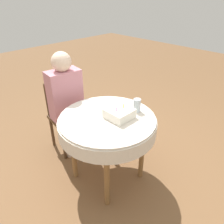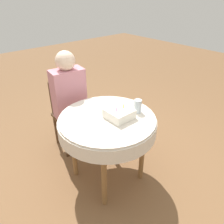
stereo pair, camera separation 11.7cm
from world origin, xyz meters
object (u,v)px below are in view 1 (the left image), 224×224
at_px(chair, 65,113).
at_px(birthday_cake, 119,113).
at_px(drinking_glass, 137,105).
at_px(person, 66,96).

xyz_separation_m(chair, birthday_cake, (0.06, -0.84, 0.32)).
relative_size(chair, drinking_glass, 6.61).
relative_size(person, birthday_cake, 5.48).
xyz_separation_m(birthday_cake, drinking_glass, (0.21, -0.04, 0.02)).
relative_size(chair, person, 0.70).
bearing_deg(person, birthday_cake, -77.35).
relative_size(chair, birthday_cake, 3.81).
relative_size(birthday_cake, drinking_glass, 1.73).
height_order(chair, drinking_glass, drinking_glass).
bearing_deg(chair, birthday_cake, -78.56).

